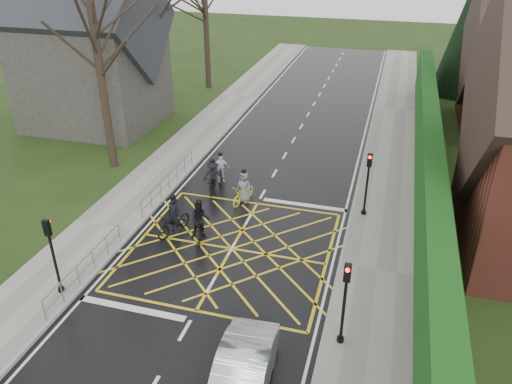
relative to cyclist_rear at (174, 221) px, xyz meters
The scene contains 20 objects.
ground 2.92m from the cyclist_rear, 10.12° to the right, with size 120.00×120.00×0.00m, color black.
road 2.92m from the cyclist_rear, 10.12° to the right, with size 9.00×80.00×0.01m, color black.
sidewalk_right 8.84m from the cyclist_rear, ahead, with size 3.00×80.00×0.15m, color gray.
sidewalk_left 3.27m from the cyclist_rear, behind, with size 3.00×80.00×0.15m, color gray.
stone_wall 11.91m from the cyclist_rear, 27.50° to the left, with size 0.50×38.00×0.70m, color slate.
hedge 12.00m from the cyclist_rear, 27.50° to the left, with size 0.90×38.00×2.80m, color #103B11.
conifer 29.21m from the cyclist_rear, 61.99° to the left, with size 4.60×4.60×10.00m.
church 16.30m from the cyclist_rear, 133.00° to the left, with size 8.80×7.80×11.00m.
tree_near 11.03m from the cyclist_rear, 138.38° to the left, with size 9.24×9.24×11.44m.
railing_south 4.41m from the cyclist_rear, 114.66° to the right, with size 0.05×5.04×1.03m.
railing_north 3.95m from the cyclist_rear, 117.71° to the left, with size 0.05×6.04×1.03m.
traffic_light_ne 8.79m from the cyclist_rear, 25.02° to the left, with size 0.24×0.31×3.21m.
traffic_light_se 9.26m from the cyclist_rear, 30.74° to the right, with size 0.24×0.31×3.21m.
traffic_light_sw 5.59m from the cyclist_rear, 114.60° to the right, with size 0.24×0.31×3.21m.
cyclist_rear is the anchor object (origin of this frame).
cyclist_back 1.25m from the cyclist_rear, ahead, with size 1.17×1.96×1.90m.
cyclist_mid 4.23m from the cyclist_rear, 86.59° to the left, with size 1.15×1.90×1.75m.
cyclist_front 5.28m from the cyclist_rear, 86.78° to the left, with size 1.07×1.72×1.67m.
cyclist_lead 4.10m from the cyclist_rear, 58.93° to the left, with size 1.05×1.90×1.75m.
car 9.27m from the cyclist_rear, 54.18° to the right, with size 1.51×4.33×1.43m, color silver.
Camera 1 is at (5.74, -16.44, 12.05)m, focal length 35.00 mm.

